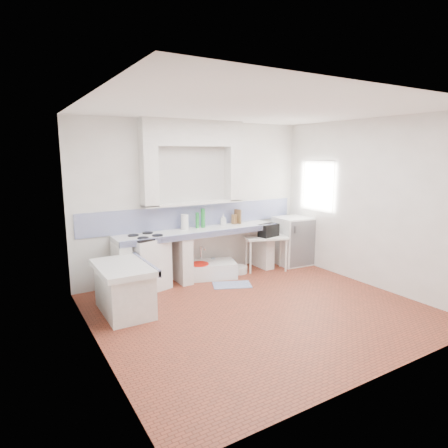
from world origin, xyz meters
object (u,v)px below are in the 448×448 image
sink (206,270)px  side_table (266,253)px  stove (146,263)px  fridge (292,241)px

sink → side_table: side_table is taller
side_table → sink: bearing=-169.4°
sink → side_table: 1.23m
stove → side_table: (2.32, -0.20, -0.10)m
sink → fridge: (1.91, -0.13, 0.36)m
sink → side_table: bearing=7.7°
sink → fridge: bearing=13.6°
sink → side_table: (1.19, -0.21, 0.21)m
stove → fridge: size_ratio=0.90×
stove → side_table: size_ratio=1.09×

